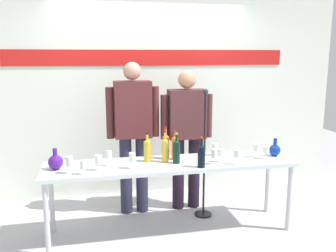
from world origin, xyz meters
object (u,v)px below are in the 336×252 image
Objects in this scene: wine_bottle_0 at (166,145)px; presenter_left at (133,128)px; wine_glass_right_2 at (266,150)px; microphone_stand at (204,175)px; wine_glass_left_3 at (109,155)px; wine_bottle_5 at (201,155)px; wine_glass_right_4 at (214,154)px; wine_glass_right_5 at (237,154)px; wine_glass_left_0 at (98,160)px; wine_glass_right_3 at (221,153)px; display_table at (171,168)px; wine_glass_right_0 at (215,147)px; presenter_right at (187,130)px; wine_glass_right_1 at (256,148)px; wine_bottle_3 at (176,151)px; wine_glass_left_2 at (83,165)px; wine_bottle_1 at (175,147)px; wine_bottle_2 at (147,149)px; wine_bottle_4 at (165,149)px; wine_glass_left_1 at (70,162)px; decanter_blue_left at (56,162)px; wine_glass_left_4 at (132,158)px; decanter_blue_right at (275,150)px.

presenter_left is at bearing 125.24° from wine_bottle_0.
wine_glass_right_2 is 0.77m from microphone_stand.
wine_glass_left_3 reaches higher than wine_glass_right_2.
presenter_left is 5.77× the size of wine_bottle_5.
wine_glass_right_4 is 1.01× the size of wine_glass_right_5.
wine_glass_left_0 is 1.25m from wine_glass_right_3.
display_table is 0.47m from wine_glass_right_4.
wine_glass_right_0 is at bearing 0.38° from wine_bottle_0.
wine_glass_right_1 is (0.63, -0.57, -0.11)m from presenter_right.
wine_glass_right_0 is at bearing 152.55° from wine_glass_right_2.
wine_bottle_3 is 2.03× the size of wine_glass_left_3.
wine_glass_left_2 is 1.90m from wine_glass_right_2.
wine_glass_right_0 is 0.44m from wine_glass_right_1.
wine_bottle_1 is 0.48m from wine_glass_right_3.
wine_bottle_1 is 0.48m from wine_glass_right_0.
display_table is 0.31m from wine_bottle_2.
wine_bottle_4 is at bearing 160.28° from wine_glass_right_5.
wine_glass_left_2 is 1.00× the size of wine_glass_right_3.
wine_glass_right_5 is (1.64, -0.06, -0.00)m from wine_glass_left_1.
presenter_left is 1.25m from wine_glass_right_5.
decanter_blue_left is at bearing -145.34° from presenter_left.
presenter_left is 5.75× the size of wine_bottle_1.
wine_glass_left_2 is 1.51m from wine_glass_right_5.
wine_glass_left_4 is at bearing 10.53° from wine_glass_left_2.
wine_bottle_3 is at bearing -95.98° from wine_bottle_1.
wine_glass_right_2 is (1.65, -0.11, -0.01)m from wine_glass_left_3.
display_table is at bearing 16.44° from wine_glass_left_4.
decanter_blue_right is 1.46× the size of wine_glass_right_0.
wine_bottle_2 reaches higher than wine_glass_left_4.
wine_glass_right_0 is (0.77, 0.08, -0.03)m from wine_bottle_2.
wine_glass_right_0 is (1.17, 0.14, -0.01)m from wine_glass_left_3.
wine_glass_right_2 is 0.51m from wine_glass_right_3.
wine_bottle_2 is (-0.30, -0.01, -0.01)m from wine_bottle_1.
wine_bottle_5 is at bearing -32.40° from wine_bottle_2.
wine_bottle_4 is (-0.06, 0.04, 0.20)m from display_table.
display_table is 0.58m from wine_glass_right_0.
microphone_stand is (-0.05, 0.39, -0.36)m from wine_glass_right_3.
decanter_blue_right is at bearing 22.43° from wine_glass_right_5.
decanter_blue_left is at bearing 172.93° from wine_glass_right_5.
wine_bottle_2 is 2.24× the size of wine_glass_right_2.
decanter_blue_right is at bearing -7.26° from wine_bottle_0.
decanter_blue_right reaches higher than wine_glass_right_2.
wine_bottle_0 is 1.07m from wine_glass_right_2.
microphone_stand is at bearing 120.24° from wine_glass_right_0.
wine_bottle_0 is 0.99m from wine_glass_right_1.
wine_glass_left_4 is at bearing 171.59° from wine_bottle_5.
wine_glass_left_3 is 1.18m from microphone_stand.
decanter_blue_left is at bearing -178.58° from wine_glass_left_3.
wine_glass_left_1 is at bearing 155.68° from wine_glass_left_2.
presenter_left is 0.98m from wine_glass_left_2.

